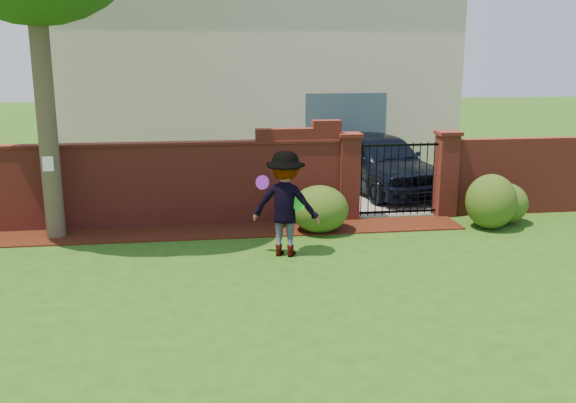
{
  "coord_description": "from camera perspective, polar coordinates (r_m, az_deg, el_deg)",
  "views": [
    {
      "loc": [
        -0.78,
        -9.05,
        3.54
      ],
      "look_at": [
        0.71,
        1.4,
        1.05
      ],
      "focal_mm": 39.45,
      "sensor_mm": 36.0,
      "label": 1
    }
  ],
  "objects": [
    {
      "name": "shrub_middle",
      "position": [
        13.6,
        17.83,
        -0.0
      ],
      "size": [
        1.03,
        1.03,
        1.13
      ],
      "primitive_type": "ellipsoid",
      "color": "#224615",
      "rests_on": "ground"
    },
    {
      "name": "brick_wall",
      "position": [
        13.37,
        -13.24,
        1.64
      ],
      "size": [
        8.7,
        0.31,
        2.16
      ],
      "color": "maroon",
      "rests_on": "ground"
    },
    {
      "name": "pillar_left",
      "position": [
        13.68,
        5.48,
        2.32
      ],
      "size": [
        0.5,
        0.5,
        1.88
      ],
      "color": "maroon",
      "rests_on": "ground"
    },
    {
      "name": "ground",
      "position": [
        9.75,
        -3.01,
        -8.07
      ],
      "size": [
        80.0,
        80.0,
        0.01
      ],
      "primitive_type": "cube",
      "color": "#265014",
      "rests_on": "ground"
    },
    {
      "name": "mulch_bed",
      "position": [
        12.88,
        -8.57,
        -2.76
      ],
      "size": [
        11.1,
        1.08,
        0.03
      ],
      "primitive_type": "cube",
      "color": "black",
      "rests_on": "ground"
    },
    {
      "name": "frisbee_green",
      "position": [
        10.98,
        0.97,
        -0.21
      ],
      "size": [
        0.24,
        0.16,
        0.24
      ],
      "primitive_type": "cylinder",
      "rotation": [
        1.43,
        0.0,
        -0.47
      ],
      "color": "#1BCB21",
      "rests_on": "man"
    },
    {
      "name": "paper_notice",
      "position": [
        12.75,
        -20.82,
        3.19
      ],
      "size": [
        0.2,
        0.01,
        0.28
      ],
      "primitive_type": "cube",
      "color": "white",
      "rests_on": "tree"
    },
    {
      "name": "brick_wall_return",
      "position": [
        15.23,
        21.04,
        2.21
      ],
      "size": [
        4.0,
        0.25,
        1.7
      ],
      "primitive_type": "cube",
      "color": "maroon",
      "rests_on": "ground"
    },
    {
      "name": "shrub_right",
      "position": [
        14.14,
        18.91,
        -0.14
      ],
      "size": [
        0.98,
        0.98,
        0.87
      ],
      "primitive_type": "ellipsoid",
      "color": "#224615",
      "rests_on": "ground"
    },
    {
      "name": "house",
      "position": [
        21.12,
        -3.34,
        12.23
      ],
      "size": [
        12.4,
        6.4,
        6.3
      ],
      "color": "beige",
      "rests_on": "ground"
    },
    {
      "name": "driveway",
      "position": [
        17.93,
        5.86,
        1.84
      ],
      "size": [
        3.2,
        8.0,
        0.01
      ],
      "primitive_type": "cube",
      "color": "gray",
      "rests_on": "ground"
    },
    {
      "name": "pillar_right",
      "position": [
        14.35,
        14.06,
        2.5
      ],
      "size": [
        0.5,
        0.5,
        1.88
      ],
      "color": "maroon",
      "rests_on": "ground"
    },
    {
      "name": "frisbee_purple",
      "position": [
        11.11,
        -2.31,
        1.73
      ],
      "size": [
        0.26,
        0.19,
        0.25
      ],
      "primitive_type": "cylinder",
      "rotation": [
        1.36,
        0.0,
        -0.5
      ],
      "color": "purple",
      "rests_on": "man"
    },
    {
      "name": "iron_gate",
      "position": [
        13.99,
        9.86,
        2.01
      ],
      "size": [
        1.78,
        0.03,
        1.6
      ],
      "color": "black",
      "rests_on": "ground"
    },
    {
      "name": "car",
      "position": [
        16.43,
        8.66,
        3.45
      ],
      "size": [
        2.73,
        4.85,
        1.56
      ],
      "primitive_type": "imported",
      "rotation": [
        0.0,
        0.0,
        0.2
      ],
      "color": "black",
      "rests_on": "ground"
    },
    {
      "name": "shrub_left",
      "position": [
        12.72,
        2.87,
        -0.68
      ],
      "size": [
        1.16,
        1.16,
        0.95
      ],
      "primitive_type": "ellipsoid",
      "color": "#224615",
      "rests_on": "ground"
    },
    {
      "name": "man",
      "position": [
        11.12,
        -0.29,
        -0.26
      ],
      "size": [
        1.38,
        1.07,
        1.88
      ],
      "primitive_type": "imported",
      "rotation": [
        0.0,
        0.0,
        2.79
      ],
      "color": "gray",
      "rests_on": "ground"
    }
  ]
}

